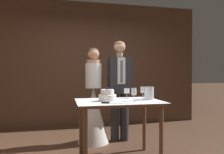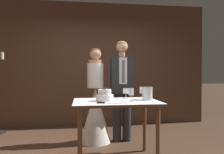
{
  "view_description": "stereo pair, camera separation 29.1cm",
  "coord_description": "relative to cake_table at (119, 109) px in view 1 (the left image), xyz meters",
  "views": [
    {
      "loc": [
        -0.6,
        -2.97,
        1.21
      ],
      "look_at": [
        0.14,
        0.35,
        1.14
      ],
      "focal_mm": 35.0,
      "sensor_mm": 36.0,
      "label": 1
    },
    {
      "loc": [
        -0.32,
        -3.03,
        1.21
      ],
      "look_at": [
        0.14,
        0.35,
        1.14
      ],
      "focal_mm": 35.0,
      "sensor_mm": 36.0,
      "label": 2
    }
  ],
  "objects": [
    {
      "name": "wall_back",
      "position": [
        -0.14,
        2.15,
        0.7
      ],
      "size": [
        5.21,
        0.12,
        2.83
      ],
      "primitive_type": "cube",
      "color": "#513828",
      "rests_on": "ground_plane"
    },
    {
      "name": "groom",
      "position": [
        0.23,
        0.85,
        0.28
      ],
      "size": [
        0.39,
        0.25,
        1.77
      ],
      "color": "#282B30",
      "rests_on": "ground_plane"
    },
    {
      "name": "cake_table",
      "position": [
        0.0,
        0.0,
        0.0
      ],
      "size": [
        1.16,
        0.79,
        0.82
      ],
      "color": "brown",
      "rests_on": "ground_plane"
    },
    {
      "name": "wine_glass_near",
      "position": [
        0.19,
        -0.09,
        0.24
      ],
      "size": [
        0.07,
        0.07,
        0.18
      ],
      "color": "silver",
      "rests_on": "cake_table"
    },
    {
      "name": "hurricane_candle",
      "position": [
        0.45,
        0.02,
        0.2
      ],
      "size": [
        0.14,
        0.14,
        0.19
      ],
      "color": "silver",
      "rests_on": "cake_table"
    },
    {
      "name": "tiered_cake",
      "position": [
        -0.16,
        0.01,
        0.18
      ],
      "size": [
        0.24,
        0.24,
        0.18
      ],
      "color": "white",
      "rests_on": "cake_table"
    },
    {
      "name": "bride",
      "position": [
        -0.23,
        0.85,
        -0.11
      ],
      "size": [
        0.54,
        0.54,
        1.64
      ],
      "color": "white",
      "rests_on": "ground_plane"
    },
    {
      "name": "cake_knife",
      "position": [
        -0.17,
        -0.24,
        0.12
      ],
      "size": [
        0.38,
        0.09,
        0.02
      ],
      "rotation": [
        0.0,
        0.0,
        -0.17
      ],
      "color": "silver",
      "rests_on": "cake_table"
    },
    {
      "name": "wine_glass_middle",
      "position": [
        0.18,
        0.22,
        0.22
      ],
      "size": [
        0.08,
        0.08,
        0.15
      ],
      "color": "silver",
      "rests_on": "cake_table"
    },
    {
      "name": "wine_glass_far",
      "position": [
        0.4,
        0.14,
        0.24
      ],
      "size": [
        0.07,
        0.07,
        0.18
      ],
      "color": "silver",
      "rests_on": "cake_table"
    }
  ]
}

